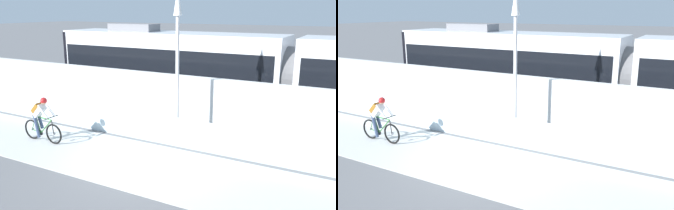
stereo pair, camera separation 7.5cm
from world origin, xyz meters
TOP-DOWN VIEW (x-y plane):
  - ground_plane at (0.00, 0.00)m, footprint 200.00×200.00m
  - bike_path_deck at (0.00, 0.00)m, footprint 32.00×3.20m
  - glass_parapet at (0.00, 1.85)m, footprint 32.00×0.05m
  - concrete_barrier_wall at (0.00, 3.65)m, footprint 32.00×0.36m
  - tram_rail_near at (0.00, 6.13)m, footprint 32.00×0.08m
  - tram_rail_far at (0.00, 7.57)m, footprint 32.00×0.08m
  - tram at (2.84, 6.85)m, footprint 22.56×2.54m
  - cyclist_on_bike at (-4.16, -0.00)m, footprint 1.77×0.58m
  - lamp_post_antenna at (0.01, 2.15)m, footprint 0.28×0.28m

SIDE VIEW (x-z plane):
  - ground_plane at x=0.00m, z-range 0.00..0.00m
  - tram_rail_near at x=0.00m, z-range 0.00..0.01m
  - tram_rail_far at x=0.00m, z-range 0.00..0.01m
  - bike_path_deck at x=0.00m, z-range 0.00..0.01m
  - glass_parapet at x=0.00m, z-range 0.00..1.01m
  - cyclist_on_bike at x=-4.16m, z-range -0.01..1.60m
  - concrete_barrier_wall at x=0.00m, z-range 0.00..2.08m
  - tram at x=2.84m, z-range -0.01..3.80m
  - lamp_post_antenna at x=0.01m, z-range 0.69..5.89m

